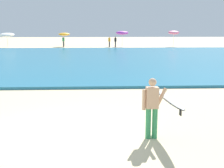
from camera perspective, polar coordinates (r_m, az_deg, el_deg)
ground_plane at (r=9.44m, az=-9.02°, el=-8.74°), size 160.00×160.00×0.00m
sea at (r=29.26m, az=-4.72°, el=4.75°), size 120.00×28.00×0.14m
surfer_with_board at (r=8.61m, az=9.02°, el=-3.50°), size 0.98×2.55×1.73m
beach_umbrella_0 at (r=48.45m, az=-19.05°, el=8.70°), size 2.15×2.19×2.23m
beach_umbrella_1 at (r=48.40m, az=-8.94°, el=9.20°), size 1.73×1.75×2.15m
beach_umbrella_2 at (r=46.84m, az=1.92°, el=9.54°), size 1.92×1.94×2.42m
beach_umbrella_3 at (r=48.62m, az=11.47°, el=9.41°), size 1.71×1.74×2.48m
beachgoer_near_row_left at (r=46.54m, az=-0.50°, el=7.97°), size 0.32×0.20×1.58m
beachgoer_near_row_mid at (r=47.27m, az=-9.08°, el=7.88°), size 0.32×0.20×1.58m
beachgoer_near_row_right at (r=46.39m, az=0.64°, el=7.96°), size 0.32×0.20×1.58m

